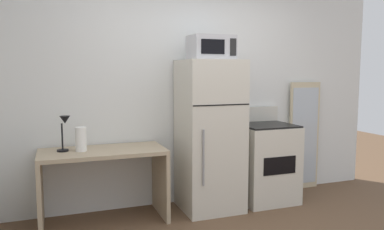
{
  "coord_description": "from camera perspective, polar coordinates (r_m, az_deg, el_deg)",
  "views": [
    {
      "loc": [
        -1.5,
        -2.49,
        1.52
      ],
      "look_at": [
        -0.18,
        1.1,
        1.09
      ],
      "focal_mm": 35.38,
      "sensor_mm": 36.0,
      "label": 1
    }
  ],
  "objects": [
    {
      "name": "desk",
      "position": [
        3.97,
        -13.24,
        -8.23
      ],
      "size": [
        1.24,
        0.6,
        0.75
      ],
      "color": "tan",
      "rests_on": "ground"
    },
    {
      "name": "refrigerator",
      "position": [
        4.19,
        2.69,
        -3.12
      ],
      "size": [
        0.64,
        0.65,
        1.66
      ],
      "color": "beige",
      "rests_on": "ground"
    },
    {
      "name": "microwave",
      "position": [
        4.12,
        2.87,
        10.1
      ],
      "size": [
        0.46,
        0.35,
        0.26
      ],
      "color": "#B7B7BC",
      "rests_on": "refrigerator"
    },
    {
      "name": "desk_lamp",
      "position": [
        3.9,
        -18.7,
        -1.77
      ],
      "size": [
        0.14,
        0.12,
        0.35
      ],
      "color": "black",
      "rests_on": "desk"
    },
    {
      "name": "paper_towel_roll",
      "position": [
        3.89,
        -16.4,
        -3.51
      ],
      "size": [
        0.11,
        0.11,
        0.24
      ],
      "primitive_type": "cylinder",
      "color": "white",
      "rests_on": "desk"
    },
    {
      "name": "leaning_mirror",
      "position": [
        5.16,
        16.52,
        -3.02
      ],
      "size": [
        0.44,
        0.03,
        1.4
      ],
      "color": "#C6B793",
      "rests_on": "ground"
    },
    {
      "name": "wall_back_white",
      "position": [
        4.46,
        -0.47,
        3.55
      ],
      "size": [
        5.0,
        0.1,
        2.6
      ],
      "primitive_type": "cube",
      "color": "silver",
      "rests_on": "ground"
    },
    {
      "name": "oven_range",
      "position": [
        4.6,
        10.99,
        -6.98
      ],
      "size": [
        0.64,
        0.61,
        1.1
      ],
      "color": "beige",
      "rests_on": "ground"
    }
  ]
}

